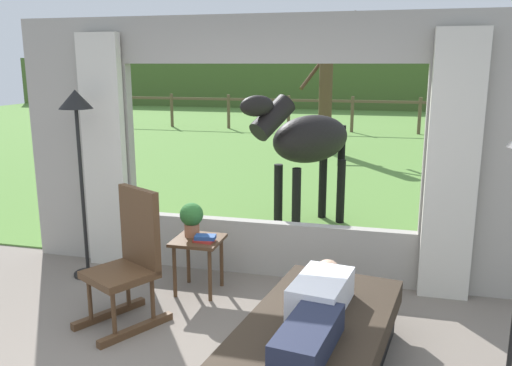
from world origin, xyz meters
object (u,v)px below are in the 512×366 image
Objects in this scene: reclining_person at (317,306)px; potted_plant at (192,217)px; horse at (307,141)px; recliner_sofa at (317,344)px; rocking_chair at (130,259)px; floor_lamp_left at (77,128)px; pasture_tree at (326,89)px; side_table at (198,248)px; book_stack at (205,238)px.

reclining_person is 1.79m from potted_plant.
potted_plant is 2.28m from horse.
potted_plant is at bearing 148.48° from recliner_sofa.
reclining_person is 1.28× the size of rocking_chair.
floor_lamp_left is (-0.90, 0.78, 0.96)m from rocking_chair.
rocking_chair is 9.16m from pasture_tree.
side_table is at bearing 146.99° from reclining_person.
reclining_person is 1.58m from book_stack.
side_table is at bearing 146.55° from book_stack.
horse is at bearing 100.18° from rocking_chair.
horse is (-0.60, 3.29, 0.63)m from reclining_person.
book_stack is 8.53m from pasture_tree.
recliner_sofa is at bearing 15.86° from rocking_chair.
floor_lamp_left reaches higher than potted_plant.
book_stack is at bearing 147.80° from recliner_sofa.
pasture_tree is at bearing 88.46° from potted_plant.
reclining_person is 1.65m from rocking_chair.
book_stack is at bearing 85.49° from rocking_chair.
floor_lamp_left is 1.08× the size of horse.
potted_plant reaches higher than recliner_sofa.
book_stack is 0.11× the size of floor_lamp_left.
reclining_person reaches higher than recliner_sofa.
horse reaches higher than book_stack.
potted_plant is at bearing 100.70° from rocking_chair.
horse reaches higher than side_table.
rocking_chair is 0.77m from side_table.
rocking_chair reaches higher than book_stack.
recliner_sofa is 3.49× the size of side_table.
reclining_person is at bearing -25.91° from floor_lamp_left.
horse is at bearing -85.24° from pasture_tree.
floor_lamp_left is 8.44m from pasture_tree.
recliner_sofa is 3.03m from floor_lamp_left.
reclining_person is at bearing -42.19° from book_stack.
potted_plant is at bearing 143.13° from side_table.
reclining_person is 0.83× the size of horse.
reclining_person is 3.40m from horse.
pasture_tree reaches higher than book_stack.
rocking_chair is 3.09m from horse.
recliner_sofa is 8.96× the size of book_stack.
horse is (0.74, 2.11, 0.45)m from potted_plant.
book_stack is at bearing -33.45° from side_table.
recliner_sofa is at bearing -40.83° from book_stack.
recliner_sofa is 0.31m from reclining_person.
recliner_sofa is at bearing -40.35° from side_table.
pasture_tree is at bearing 105.34° from recliner_sofa.
reclining_person is (0.00, -0.05, 0.30)m from recliner_sofa.
reclining_person is 4.49× the size of potted_plant.
pasture_tree is (-1.12, 9.48, 1.28)m from recliner_sofa.
book_stack reaches higher than side_table.
floor_lamp_left is at bearing 82.23° from horse.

